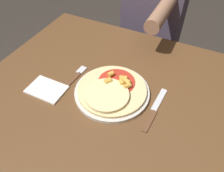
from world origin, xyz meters
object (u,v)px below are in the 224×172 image
object	(u,v)px
plate	(112,92)
fork	(75,77)
pizza	(112,90)
person_diner	(153,21)
dining_table	(111,114)
knife	(155,110)

from	to	relation	value
plate	fork	size ratio (longest dim) A/B	1.66
pizza	person_diner	world-z (taller)	person_diner
pizza	dining_table	bearing A→B (deg)	-66.75
dining_table	fork	xyz separation A→B (m)	(-0.19, 0.03, 0.11)
plate	person_diner	distance (m)	0.69
person_diner	plate	bearing A→B (deg)	-85.55
dining_table	fork	world-z (taller)	fork
plate	pizza	xyz separation A→B (m)	(0.00, -0.00, 0.02)
dining_table	person_diner	size ratio (longest dim) A/B	0.92
knife	person_diner	distance (m)	0.73
plate	pizza	size ratio (longest dim) A/B	1.09
person_diner	pizza	bearing A→B (deg)	-85.54
pizza	person_diner	bearing A→B (deg)	94.46
plate	person_diner	bearing A→B (deg)	94.45
pizza	fork	size ratio (longest dim) A/B	1.52
pizza	fork	bearing A→B (deg)	175.15
person_diner	dining_table	bearing A→B (deg)	-85.02
dining_table	plate	world-z (taller)	plate
knife	person_diner	bearing A→B (deg)	108.52
dining_table	pizza	bearing A→B (deg)	113.25
fork	knife	world-z (taller)	same
dining_table	person_diner	xyz separation A→B (m)	(-0.06, 0.71, 0.06)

